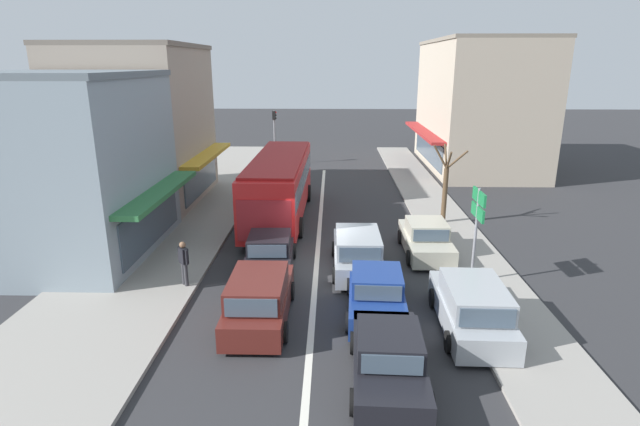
{
  "coord_description": "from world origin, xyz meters",
  "views": [
    {
      "loc": [
        0.59,
        -18.7,
        7.73
      ],
      "look_at": [
        0.06,
        2.92,
        1.2
      ],
      "focal_mm": 28.0,
      "sensor_mm": 36.0,
      "label": 1
    }
  ],
  "objects_px": {
    "wagon_queue_far_back": "(259,299)",
    "parked_sedan_kerb_second": "(426,239)",
    "sedan_behind_bus_near": "(388,359)",
    "sedan_behind_bus_mid": "(376,294)",
    "parked_wagon_kerb_front": "(472,307)",
    "traffic_light_downstreet": "(274,128)",
    "sedan_adjacent_lane_lead": "(270,254)",
    "pedestrian_browsing_midblock": "(184,261)",
    "street_tree_right": "(445,188)",
    "wagon_queue_gap_filler": "(357,252)",
    "city_bus": "(280,183)",
    "directional_road_sign": "(478,213)",
    "pedestrian_with_handbag_near": "(250,176)"
  },
  "relations": [
    {
      "from": "sedan_behind_bus_near",
      "to": "pedestrian_browsing_midblock",
      "type": "bearing_deg",
      "value": 141.34
    },
    {
      "from": "sedan_behind_bus_near",
      "to": "parked_sedan_kerb_second",
      "type": "distance_m",
      "value": 9.22
    },
    {
      "from": "pedestrian_browsing_midblock",
      "to": "street_tree_right",
      "type": "bearing_deg",
      "value": 35.6
    },
    {
      "from": "sedan_behind_bus_mid",
      "to": "wagon_queue_far_back",
      "type": "distance_m",
      "value": 3.71
    },
    {
      "from": "sedan_adjacent_lane_lead",
      "to": "wagon_queue_gap_filler",
      "type": "xyz_separation_m",
      "value": [
        3.37,
        0.12,
        0.08
      ]
    },
    {
      "from": "wagon_queue_far_back",
      "to": "parked_sedan_kerb_second",
      "type": "relative_size",
      "value": 1.07
    },
    {
      "from": "sedan_behind_bus_mid",
      "to": "traffic_light_downstreet",
      "type": "bearing_deg",
      "value": 103.75
    },
    {
      "from": "traffic_light_downstreet",
      "to": "wagon_queue_gap_filler",
      "type": "bearing_deg",
      "value": -75.21
    },
    {
      "from": "parked_wagon_kerb_front",
      "to": "traffic_light_downstreet",
      "type": "bearing_deg",
      "value": 108.97
    },
    {
      "from": "city_bus",
      "to": "sedan_behind_bus_near",
      "type": "xyz_separation_m",
      "value": [
        4.1,
        -13.82,
        -1.22
      ]
    },
    {
      "from": "sedan_behind_bus_near",
      "to": "sedan_behind_bus_mid",
      "type": "bearing_deg",
      "value": 89.91
    },
    {
      "from": "wagon_queue_gap_filler",
      "to": "pedestrian_with_handbag_near",
      "type": "height_order",
      "value": "pedestrian_with_handbag_near"
    },
    {
      "from": "sedan_adjacent_lane_lead",
      "to": "street_tree_right",
      "type": "xyz_separation_m",
      "value": [
        7.92,
        6.0,
        1.2
      ]
    },
    {
      "from": "wagon_queue_gap_filler",
      "to": "parked_wagon_kerb_front",
      "type": "bearing_deg",
      "value": -54.44
    },
    {
      "from": "city_bus",
      "to": "parked_wagon_kerb_front",
      "type": "bearing_deg",
      "value": -58.45
    },
    {
      "from": "sedan_adjacent_lane_lead",
      "to": "street_tree_right",
      "type": "height_order",
      "value": "street_tree_right"
    },
    {
      "from": "directional_road_sign",
      "to": "pedestrian_browsing_midblock",
      "type": "height_order",
      "value": "directional_road_sign"
    },
    {
      "from": "city_bus",
      "to": "pedestrian_browsing_midblock",
      "type": "relative_size",
      "value": 6.68
    },
    {
      "from": "sedan_behind_bus_near",
      "to": "directional_road_sign",
      "type": "xyz_separation_m",
      "value": [
        3.65,
        5.9,
        2.04
      ]
    },
    {
      "from": "sedan_behind_bus_mid",
      "to": "directional_road_sign",
      "type": "height_order",
      "value": "directional_road_sign"
    },
    {
      "from": "directional_road_sign",
      "to": "street_tree_right",
      "type": "height_order",
      "value": "street_tree_right"
    },
    {
      "from": "directional_road_sign",
      "to": "pedestrian_browsing_midblock",
      "type": "bearing_deg",
      "value": -176.68
    },
    {
      "from": "wagon_queue_far_back",
      "to": "parked_sedan_kerb_second",
      "type": "bearing_deg",
      "value": 43.29
    },
    {
      "from": "wagon_queue_gap_filler",
      "to": "parked_sedan_kerb_second",
      "type": "relative_size",
      "value": 1.07
    },
    {
      "from": "street_tree_right",
      "to": "city_bus",
      "type": "bearing_deg",
      "value": 174.24
    },
    {
      "from": "sedan_adjacent_lane_lead",
      "to": "traffic_light_downstreet",
      "type": "height_order",
      "value": "traffic_light_downstreet"
    },
    {
      "from": "sedan_behind_bus_mid",
      "to": "street_tree_right",
      "type": "height_order",
      "value": "street_tree_right"
    },
    {
      "from": "directional_road_sign",
      "to": "pedestrian_browsing_midblock",
      "type": "xyz_separation_m",
      "value": [
        -10.27,
        -0.6,
        -1.64
      ]
    },
    {
      "from": "traffic_light_downstreet",
      "to": "directional_road_sign",
      "type": "bearing_deg",
      "value": -66.49
    },
    {
      "from": "city_bus",
      "to": "wagon_queue_far_back",
      "type": "relative_size",
      "value": 2.42
    },
    {
      "from": "sedan_behind_bus_near",
      "to": "traffic_light_downstreet",
      "type": "height_order",
      "value": "traffic_light_downstreet"
    },
    {
      "from": "sedan_behind_bus_mid",
      "to": "pedestrian_with_handbag_near",
      "type": "distance_m",
      "value": 16.55
    },
    {
      "from": "city_bus",
      "to": "parked_sedan_kerb_second",
      "type": "xyz_separation_m",
      "value": [
        6.6,
        -4.95,
        -1.22
      ]
    },
    {
      "from": "sedan_behind_bus_mid",
      "to": "sedan_adjacent_lane_lead",
      "type": "distance_m",
      "value": 5.06
    },
    {
      "from": "traffic_light_downstreet",
      "to": "sedan_behind_bus_mid",
      "type": "bearing_deg",
      "value": -76.25
    },
    {
      "from": "wagon_queue_far_back",
      "to": "directional_road_sign",
      "type": "distance_m",
      "value": 8.08
    },
    {
      "from": "city_bus",
      "to": "traffic_light_downstreet",
      "type": "xyz_separation_m",
      "value": [
        -1.82,
        14.08,
        0.97
      ]
    },
    {
      "from": "sedan_behind_bus_mid",
      "to": "parked_sedan_kerb_second",
      "type": "distance_m",
      "value": 5.78
    },
    {
      "from": "parked_sedan_kerb_second",
      "to": "directional_road_sign",
      "type": "xyz_separation_m",
      "value": [
        1.15,
        -2.98,
        2.04
      ]
    },
    {
      "from": "pedestrian_with_handbag_near",
      "to": "pedestrian_browsing_midblock",
      "type": "relative_size",
      "value": 1.0
    },
    {
      "from": "wagon_queue_far_back",
      "to": "pedestrian_with_handbag_near",
      "type": "distance_m",
      "value": 16.07
    },
    {
      "from": "city_bus",
      "to": "sedan_behind_bus_near",
      "type": "distance_m",
      "value": 14.47
    },
    {
      "from": "directional_road_sign",
      "to": "sedan_adjacent_lane_lead",
      "type": "bearing_deg",
      "value": 171.62
    },
    {
      "from": "traffic_light_downstreet",
      "to": "pedestrian_with_handbag_near",
      "type": "distance_m",
      "value": 9.2
    },
    {
      "from": "sedan_adjacent_lane_lead",
      "to": "pedestrian_browsing_midblock",
      "type": "distance_m",
      "value": 3.31
    },
    {
      "from": "parked_sedan_kerb_second",
      "to": "street_tree_right",
      "type": "relative_size",
      "value": 1.06
    },
    {
      "from": "parked_wagon_kerb_front",
      "to": "street_tree_right",
      "type": "bearing_deg",
      "value": 82.5
    },
    {
      "from": "sedan_behind_bus_near",
      "to": "sedan_adjacent_lane_lead",
      "type": "bearing_deg",
      "value": 118.55
    },
    {
      "from": "wagon_queue_far_back",
      "to": "sedan_behind_bus_near",
      "type": "xyz_separation_m",
      "value": [
        3.66,
        -3.07,
        -0.08
      ]
    },
    {
      "from": "pedestrian_browsing_midblock",
      "to": "wagon_queue_far_back",
      "type": "bearing_deg",
      "value": -36.9
    }
  ]
}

